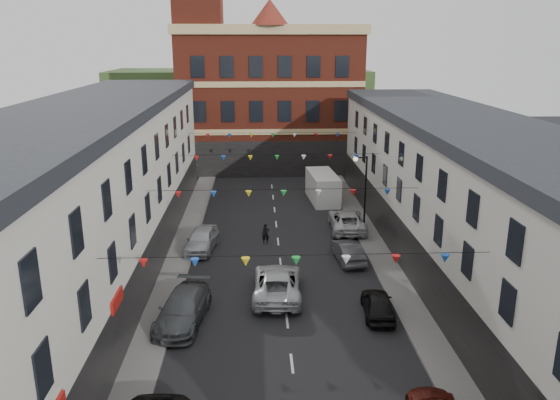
{
  "coord_description": "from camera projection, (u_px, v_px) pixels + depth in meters",
  "views": [
    {
      "loc": [
        -1.51,
        -26.05,
        14.35
      ],
      "look_at": [
        0.02,
        9.16,
        4.06
      ],
      "focal_mm": 35.0,
      "sensor_mm": 36.0,
      "label": 1
    }
  ],
  "objects": [
    {
      "name": "car_right_f",
      "position": [
        347.0,
        221.0,
        42.83
      ],
      "size": [
        2.83,
        5.75,
        1.57
      ],
      "primitive_type": "imported",
      "rotation": [
        0.0,
        0.0,
        3.1
      ],
      "color": "silver",
      "rests_on": "ground"
    },
    {
      "name": "moving_car",
      "position": [
        277.0,
        283.0,
        31.72
      ],
      "size": [
        3.01,
        6.03,
        1.64
      ],
      "primitive_type": "imported",
      "rotation": [
        0.0,
        0.0,
        3.09
      ],
      "color": "#B9BDC1",
      "rests_on": "ground"
    },
    {
      "name": "car_right_d",
      "position": [
        378.0,
        304.0,
        29.46
      ],
      "size": [
        1.87,
        4.02,
        1.33
      ],
      "primitive_type": "imported",
      "rotation": [
        0.0,
        0.0,
        3.07
      ],
      "color": "black",
      "rests_on": "ground"
    },
    {
      "name": "pavement_left",
      "position": [
        163.0,
        305.0,
        30.67
      ],
      "size": [
        1.8,
        64.0,
        0.15
      ],
      "primitive_type": "cube",
      "color": "#605E5B",
      "rests_on": "ground"
    },
    {
      "name": "car_right_e",
      "position": [
        348.0,
        251.0,
        36.82
      ],
      "size": [
        1.91,
        4.37,
        1.4
      ],
      "primitive_type": "imported",
      "rotation": [
        0.0,
        0.0,
        3.24
      ],
      "color": "#424349",
      "rests_on": "ground"
    },
    {
      "name": "distant_hill",
      "position": [
        241.0,
        102.0,
        86.95
      ],
      "size": [
        40.0,
        14.0,
        10.0
      ],
      "primitive_type": "cube",
      "color": "#2E4B23",
      "rests_on": "ground"
    },
    {
      "name": "street_lamp",
      "position": [
        363.0,
        183.0,
        41.67
      ],
      "size": [
        1.1,
        0.36,
        6.0
      ],
      "color": "black",
      "rests_on": "ground"
    },
    {
      "name": "car_left_e",
      "position": [
        202.0,
        239.0,
        38.77
      ],
      "size": [
        2.51,
        4.9,
        1.59
      ],
      "primitive_type": "imported",
      "rotation": [
        0.0,
        0.0,
        -0.14
      ],
      "color": "#A0A5A9",
      "rests_on": "ground"
    },
    {
      "name": "car_left_d",
      "position": [
        183.0,
        309.0,
        28.71
      ],
      "size": [
        2.96,
        5.75,
        1.6
      ],
      "primitive_type": "imported",
      "rotation": [
        0.0,
        0.0,
        -0.14
      ],
      "color": "#44484C",
      "rests_on": "ground"
    },
    {
      "name": "white_van",
      "position": [
        323.0,
        187.0,
        50.61
      ],
      "size": [
        2.71,
        6.07,
        2.62
      ],
      "primitive_type": "cube",
      "rotation": [
        0.0,
        0.0,
        0.07
      ],
      "color": "white",
      "rests_on": "ground"
    },
    {
      "name": "clock_tower",
      "position": [
        199.0,
        35.0,
        58.13
      ],
      "size": [
        5.6,
        5.6,
        30.0
      ],
      "color": "maroon",
      "rests_on": "ground"
    },
    {
      "name": "terrace_right",
      "position": [
        506.0,
        226.0,
        29.15
      ],
      "size": [
        8.4,
        56.0,
        9.7
      ],
      "color": "#B6B5AA",
      "rests_on": "ground"
    },
    {
      "name": "ground",
      "position": [
        287.0,
        321.0,
        29.06
      ],
      "size": [
        160.0,
        160.0,
        0.0
      ],
      "primitive_type": "plane",
      "color": "black",
      "rests_on": "ground"
    },
    {
      "name": "pedestrian",
      "position": [
        266.0,
        234.0,
        39.97
      ],
      "size": [
        0.57,
        0.39,
        1.52
      ],
      "primitive_type": "imported",
      "rotation": [
        0.0,
        0.0,
        0.06
      ],
      "color": "black",
      "rests_on": "ground"
    },
    {
      "name": "civic_building",
      "position": [
        269.0,
        97.0,
        63.17
      ],
      "size": [
        20.6,
        13.3,
        18.5
      ],
      "color": "maroon",
      "rests_on": "ground"
    },
    {
      "name": "pavement_right",
      "position": [
        405.0,
        300.0,
        31.25
      ],
      "size": [
        1.8,
        64.0,
        0.15
      ],
      "primitive_type": "cube",
      "color": "#605E5B",
      "rests_on": "ground"
    },
    {
      "name": "terrace_left",
      "position": [
        58.0,
        223.0,
        28.03
      ],
      "size": [
        8.4,
        56.0,
        10.7
      ],
      "color": "silver",
      "rests_on": "ground"
    }
  ]
}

